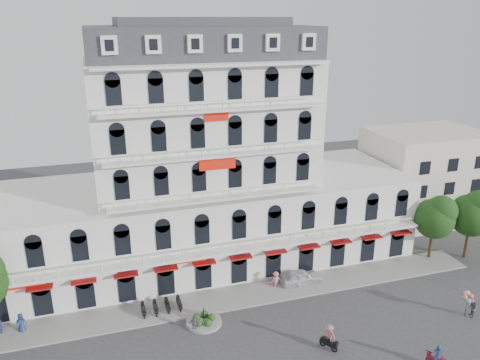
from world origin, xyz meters
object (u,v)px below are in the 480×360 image
at_px(rider_east, 438,356).
at_px(balloon_vendor, 471,305).
at_px(parked_car, 301,277).
at_px(rider_center, 329,336).

height_order(rider_east, balloon_vendor, balloon_vendor).
bearing_deg(rider_east, balloon_vendor, -90.04).
xyz_separation_m(rider_east, balloon_vendor, (7.18, 4.51, 0.28)).
bearing_deg(parked_car, rider_center, 166.87).
height_order(parked_car, balloon_vendor, balloon_vendor).
xyz_separation_m(parked_car, rider_east, (5.11, -14.24, 0.24)).
distance_m(parked_car, rider_center, 10.06).
relative_size(parked_car, rider_east, 2.17).
bearing_deg(parked_car, rider_east, -162.01).
distance_m(parked_car, rider_east, 15.13).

